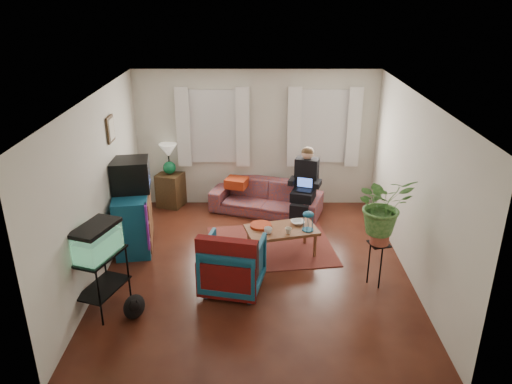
{
  "coord_description": "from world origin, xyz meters",
  "views": [
    {
      "loc": [
        0.02,
        -6.53,
        3.99
      ],
      "look_at": [
        0.0,
        0.4,
        1.1
      ],
      "focal_mm": 35.0,
      "sensor_mm": 36.0,
      "label": 1
    }
  ],
  "objects_px": {
    "sofa": "(266,193)",
    "coffee_table": "(281,241)",
    "plant_stand": "(377,264)",
    "armchair": "(233,262)",
    "aquarium_stand": "(103,282)",
    "dresser": "(133,220)",
    "side_table": "(171,189)"
  },
  "relations": [
    {
      "from": "armchair",
      "to": "coffee_table",
      "type": "height_order",
      "value": "armchair"
    },
    {
      "from": "coffee_table",
      "to": "plant_stand",
      "type": "bearing_deg",
      "value": -47.61
    },
    {
      "from": "armchair",
      "to": "plant_stand",
      "type": "xyz_separation_m",
      "value": [
        2.04,
        0.1,
        -0.08
      ]
    },
    {
      "from": "side_table",
      "to": "dresser",
      "type": "distance_m",
      "value": 1.69
    },
    {
      "from": "dresser",
      "to": "aquarium_stand",
      "type": "distance_m",
      "value": 1.72
    },
    {
      "from": "sofa",
      "to": "side_table",
      "type": "bearing_deg",
      "value": -171.91
    },
    {
      "from": "side_table",
      "to": "coffee_table",
      "type": "relative_size",
      "value": 0.6
    },
    {
      "from": "armchair",
      "to": "sofa",
      "type": "bearing_deg",
      "value": -89.25
    },
    {
      "from": "aquarium_stand",
      "to": "coffee_table",
      "type": "height_order",
      "value": "aquarium_stand"
    },
    {
      "from": "side_table",
      "to": "dresser",
      "type": "bearing_deg",
      "value": -101.65
    },
    {
      "from": "dresser",
      "to": "coffee_table",
      "type": "xyz_separation_m",
      "value": [
        2.39,
        -0.27,
        -0.25
      ]
    },
    {
      "from": "sofa",
      "to": "dresser",
      "type": "bearing_deg",
      "value": -130.55
    },
    {
      "from": "sofa",
      "to": "plant_stand",
      "type": "height_order",
      "value": "sofa"
    },
    {
      "from": "aquarium_stand",
      "to": "armchair",
      "type": "relative_size",
      "value": 0.98
    },
    {
      "from": "sofa",
      "to": "dresser",
      "type": "distance_m",
      "value": 2.55
    },
    {
      "from": "aquarium_stand",
      "to": "coffee_table",
      "type": "relative_size",
      "value": 0.74
    },
    {
      "from": "aquarium_stand",
      "to": "plant_stand",
      "type": "relative_size",
      "value": 1.22
    },
    {
      "from": "sofa",
      "to": "plant_stand",
      "type": "relative_size",
      "value": 3.07
    },
    {
      "from": "sofa",
      "to": "plant_stand",
      "type": "distance_m",
      "value": 2.89
    },
    {
      "from": "dresser",
      "to": "armchair",
      "type": "xyz_separation_m",
      "value": [
        1.67,
        -1.22,
        -0.06
      ]
    },
    {
      "from": "aquarium_stand",
      "to": "coffee_table",
      "type": "xyz_separation_m",
      "value": [
        2.4,
        1.45,
        -0.18
      ]
    },
    {
      "from": "coffee_table",
      "to": "armchair",
      "type": "bearing_deg",
      "value": -141.56
    },
    {
      "from": "sofa",
      "to": "armchair",
      "type": "relative_size",
      "value": 2.46
    },
    {
      "from": "side_table",
      "to": "coffee_table",
      "type": "bearing_deg",
      "value": -43.02
    },
    {
      "from": "sofa",
      "to": "coffee_table",
      "type": "height_order",
      "value": "sofa"
    },
    {
      "from": "sofa",
      "to": "plant_stand",
      "type": "xyz_separation_m",
      "value": [
        1.53,
        -2.45,
        -0.07
      ]
    },
    {
      "from": "dresser",
      "to": "aquarium_stand",
      "type": "relative_size",
      "value": 1.31
    },
    {
      "from": "sofa",
      "to": "coffee_table",
      "type": "distance_m",
      "value": 1.61
    },
    {
      "from": "aquarium_stand",
      "to": "sofa",
      "type": "bearing_deg",
      "value": 73.62
    },
    {
      "from": "coffee_table",
      "to": "dresser",
      "type": "bearing_deg",
      "value": 159.13
    },
    {
      "from": "coffee_table",
      "to": "plant_stand",
      "type": "distance_m",
      "value": 1.57
    },
    {
      "from": "armchair",
      "to": "aquarium_stand",
      "type": "bearing_deg",
      "value": 28.28
    }
  ]
}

